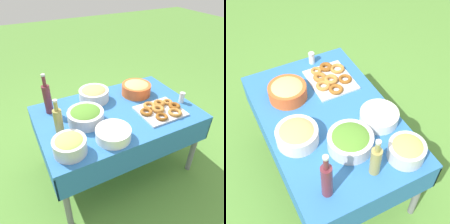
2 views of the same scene
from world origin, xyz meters
The scene contains 11 objects.
ground_plane centered at (0.00, 0.00, 0.00)m, with size 14.00×14.00×0.00m, color #568C38.
picnic_table centered at (0.00, 0.00, 0.59)m, with size 1.38×0.89×0.68m.
salad_bowl centered at (-0.30, -0.01, 0.75)m, with size 0.30×0.30×0.12m.
pasta_bowl centered at (0.31, 0.18, 0.75)m, with size 0.28×0.28×0.13m.
donut_platter centered at (0.34, -0.17, 0.70)m, with size 0.38×0.34×0.05m.
plate_stack centered at (-0.19, -0.29, 0.72)m, with size 0.27×0.27×0.08m.
olive_oil_bottle centered at (-0.53, -0.05, 0.80)m, with size 0.07×0.07×0.30m.
wine_bottle centered at (-0.52, 0.27, 0.82)m, with size 0.07×0.07×0.36m.
bread_bowl centered at (-0.10, 0.27, 0.75)m, with size 0.28×0.28×0.13m.
fruit_bowl centered at (-0.52, -0.28, 0.75)m, with size 0.24×0.24×0.13m.
salt_shaker centered at (0.61, -0.14, 0.73)m, with size 0.05×0.05×0.10m.
Camera 1 is at (-0.77, -1.38, 1.78)m, focal length 35.00 mm.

